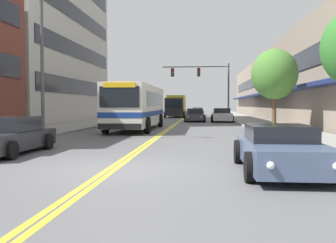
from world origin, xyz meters
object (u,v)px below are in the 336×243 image
car_charcoal_parked_left_near (7,137)px  traffic_signal_mast (205,79)px  car_navy_moving_second (198,112)px  street_lamp_left_near (48,43)px  car_black_parked_left_mid (143,114)px  car_champagne_parked_left_far (134,116)px  car_slate_blue_parked_right_foreground (280,149)px  car_silver_parked_right_mid (222,115)px  city_bus (138,105)px  box_truck (176,106)px  street_tree_right_mid (274,74)px  car_dark_grey_moving_lead (195,115)px

car_charcoal_parked_left_near → traffic_signal_mast: size_ratio=0.62×
car_navy_moving_second → street_lamp_left_near: size_ratio=0.57×
car_black_parked_left_mid → car_champagne_parked_left_far: bearing=-89.4°
car_black_parked_left_mid → street_lamp_left_near: bearing=-91.5°
street_lamp_left_near → car_slate_blue_parked_right_foreground: bearing=-39.7°
car_black_parked_left_mid → car_silver_parked_right_mid: size_ratio=0.99×
city_bus → box_truck: box_truck is taller
box_truck → city_bus: bearing=-91.6°
car_slate_blue_parked_right_foreground → car_silver_parked_right_mid: 28.14m
car_charcoal_parked_left_near → car_navy_moving_second: 49.17m
car_slate_blue_parked_right_foreground → street_tree_right_mid: size_ratio=0.90×
car_slate_blue_parked_right_foreground → street_tree_right_mid: bearing=80.1°
car_slate_blue_parked_right_foreground → traffic_signal_mast: size_ratio=0.62×
city_bus → car_silver_parked_right_mid: (6.42, 12.18, -1.04)m
car_slate_blue_parked_right_foreground → car_silver_parked_right_mid: car_silver_parked_right_mid is taller
street_tree_right_mid → box_truck: bearing=105.8°
box_truck → car_silver_parked_right_mid: bearing=-69.0°
city_bus → car_black_parked_left_mid: (-2.23, 16.22, -1.08)m
car_charcoal_parked_left_near → street_tree_right_mid: (11.21, 11.30, 3.00)m
street_lamp_left_near → car_champagne_parked_left_far: bearing=87.8°
city_bus → car_charcoal_parked_left_near: (-2.29, -13.21, -1.09)m
car_champagne_parked_left_far → car_navy_moving_second: size_ratio=1.01×
car_slate_blue_parked_right_foreground → car_dark_grey_moving_lead: car_dark_grey_moving_lead is taller
street_lamp_left_near → car_charcoal_parked_left_near: bearing=-83.3°
car_navy_moving_second → street_lamp_left_near: bearing=-98.5°
car_silver_parked_right_mid → car_navy_moving_second: 23.59m
box_truck → street_lamp_left_near: size_ratio=1.02×
city_bus → street_tree_right_mid: street_tree_right_mid is taller
car_dark_grey_moving_lead → car_black_parked_left_mid: bearing=148.9°
car_navy_moving_second → box_truck: 9.21m
car_black_parked_left_mid → box_truck: 11.15m
car_charcoal_parked_left_near → traffic_signal_mast: bearing=76.4°
car_slate_blue_parked_right_foreground → car_navy_moving_second: size_ratio=1.01×
city_bus → box_truck: (0.75, 26.91, -0.12)m
city_bus → car_champagne_parked_left_far: bearing=102.1°
car_black_parked_left_mid → car_champagne_parked_left_far: size_ratio=1.07×
car_slate_blue_parked_right_foreground → car_silver_parked_right_mid: (-0.05, 28.14, 0.07)m
car_navy_moving_second → car_silver_parked_right_mid: bearing=-83.3°
traffic_signal_mast → street_tree_right_mid: bearing=-76.7°
street_lamp_left_near → street_tree_right_mid: bearing=28.2°
car_champagne_parked_left_far → car_slate_blue_parked_right_foreground: 27.44m
car_dark_grey_moving_lead → traffic_signal_mast: bearing=72.4°
car_black_parked_left_mid → traffic_signal_mast: traffic_signal_mast is taller
city_bus → car_black_parked_left_mid: bearing=97.8°
car_silver_parked_right_mid → box_truck: 15.82m
car_champagne_parked_left_far → street_lamp_left_near: size_ratio=0.58×
car_navy_moving_second → traffic_signal_mast: bearing=-86.8°
city_bus → street_lamp_left_near: (-2.87, -8.22, 3.00)m
city_bus → car_slate_blue_parked_right_foreground: city_bus is taller
car_black_parked_left_mid → car_champagne_parked_left_far: car_black_parked_left_mid is taller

